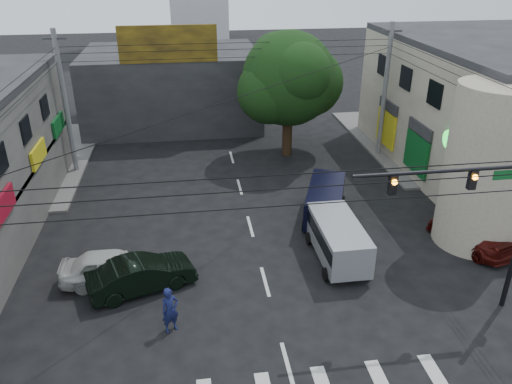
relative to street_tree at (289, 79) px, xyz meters
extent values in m
plane|color=black|center=(-4.00, -17.00, -5.47)|extent=(160.00, 160.00, 0.00)
cube|color=#514F4C|center=(14.00, 1.00, -5.40)|extent=(16.00, 16.00, 0.15)
cube|color=gray|center=(14.00, -4.00, -1.47)|extent=(14.00, 18.00, 8.00)
cylinder|color=gray|center=(7.00, -13.00, -1.47)|extent=(4.00, 4.00, 8.00)
cube|color=#232326|center=(-8.00, 9.00, -2.47)|extent=(14.00, 10.00, 6.00)
cube|color=olive|center=(-8.00, 4.10, 1.83)|extent=(7.00, 0.30, 2.60)
cylinder|color=black|center=(0.00, 0.00, -3.27)|extent=(0.70, 0.70, 4.40)
sphere|color=black|center=(0.00, 0.00, 0.03)|extent=(6.40, 6.40, 6.40)
cylinder|color=black|center=(2.00, -18.00, 0.83)|extent=(7.00, 0.14, 0.14)
cube|color=black|center=(3.00, -18.00, 0.43)|extent=(0.28, 0.22, 0.75)
cube|color=black|center=(0.00, -18.00, 0.43)|extent=(0.28, 0.22, 0.75)
sphere|color=orange|center=(3.00, -18.14, 0.58)|extent=(0.20, 0.20, 0.20)
sphere|color=orange|center=(0.00, -18.14, 0.58)|extent=(0.20, 0.20, 0.20)
cube|color=#0B4E1D|center=(4.50, -18.00, 0.53)|extent=(1.40, 0.06, 0.35)
cylinder|color=#59595B|center=(-14.50, -1.00, -0.87)|extent=(0.32, 0.32, 9.20)
cylinder|color=#59595B|center=(6.50, -1.00, -0.87)|extent=(0.32, 0.32, 9.20)
imported|color=black|center=(-9.35, -14.74, -4.72)|extent=(4.40, 5.55, 1.51)
imported|color=#BCBCB8|center=(-10.66, -14.01, -4.71)|extent=(1.85, 4.49, 1.52)
imported|color=#430D09|center=(6.50, -13.47, -4.80)|extent=(4.50, 5.69, 1.34)
imported|color=#121741|center=(-8.09, -17.57, -4.52)|extent=(1.07, 1.02, 1.91)
camera|label=1|loc=(-7.01, -33.00, 7.81)|focal=35.00mm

